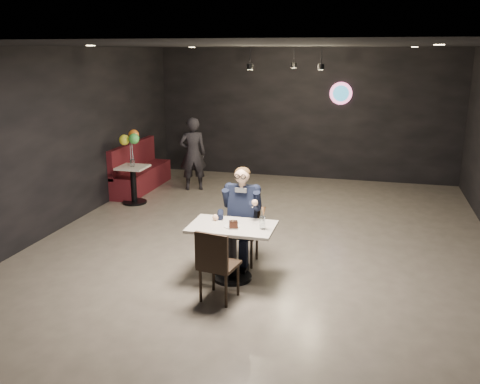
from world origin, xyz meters
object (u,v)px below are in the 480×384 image
(seated_man, at_px, (243,215))
(side_table, at_px, (134,186))
(chair_far, at_px, (243,232))
(balloon_vase, at_px, (132,163))
(chair_near, at_px, (219,264))
(booth_bench, at_px, (141,167))
(sundae_glass, at_px, (262,223))
(main_table, at_px, (232,252))
(passerby, at_px, (193,154))

(seated_man, xyz_separation_m, side_table, (-2.81, 2.31, -0.38))
(chair_far, bearing_deg, balloon_vase, 140.61)
(chair_near, xyz_separation_m, balloon_vase, (-2.81, 3.44, 0.36))
(booth_bench, bearing_deg, sundae_glass, -47.84)
(main_table, relative_size, chair_near, 1.20)
(sundae_glass, bearing_deg, booth_bench, 132.16)
(seated_man, bearing_deg, main_table, -90.00)
(seated_man, bearing_deg, side_table, 140.61)
(chair_far, bearing_deg, main_table, -90.00)
(chair_near, bearing_deg, balloon_vase, 138.93)
(main_table, height_order, passerby, passerby)
(chair_far, distance_m, side_table, 3.64)
(main_table, xyz_separation_m, side_table, (-2.81, 2.86, -0.03))
(booth_bench, distance_m, balloon_vase, 1.09)
(booth_bench, relative_size, side_table, 2.99)
(chair_near, relative_size, seated_man, 0.64)
(sundae_glass, relative_size, side_table, 0.24)
(passerby, bearing_deg, booth_bench, -10.96)
(chair_far, xyz_separation_m, side_table, (-2.81, 2.31, -0.12))
(main_table, bearing_deg, balloon_vase, 134.52)
(seated_man, height_order, side_table, seated_man)
(chair_near, xyz_separation_m, sundae_glass, (0.41, 0.55, 0.37))
(seated_man, bearing_deg, chair_near, -90.00)
(main_table, xyz_separation_m, balloon_vase, (-2.81, 2.86, 0.44))
(main_table, relative_size, balloon_vase, 7.91)
(main_table, height_order, booth_bench, booth_bench)
(side_table, relative_size, balloon_vase, 4.90)
(chair_far, bearing_deg, chair_near, -90.00)
(booth_bench, bearing_deg, balloon_vase, -73.30)
(main_table, height_order, side_table, main_table)
(side_table, bearing_deg, passerby, 57.99)
(seated_man, distance_m, side_table, 3.66)
(booth_bench, bearing_deg, chair_far, -46.76)
(side_table, xyz_separation_m, passerby, (0.79, 1.27, 0.45))
(sundae_glass, bearing_deg, passerby, 120.27)
(sundae_glass, relative_size, booth_bench, 0.08)
(chair_far, relative_size, balloon_vase, 6.62)
(main_table, bearing_deg, side_table, 134.52)
(chair_near, distance_m, balloon_vase, 4.46)
(balloon_vase, xyz_separation_m, passerby, (0.79, 1.27, -0.03))
(chair_near, height_order, side_table, chair_near)
(passerby, bearing_deg, chair_far, 94.67)
(sundae_glass, distance_m, booth_bench, 5.25)
(chair_near, bearing_deg, side_table, 138.93)
(side_table, bearing_deg, booth_bench, 106.70)
(main_table, xyz_separation_m, chair_near, (0.00, -0.58, 0.09))
(booth_bench, height_order, balloon_vase, booth_bench)
(sundae_glass, xyz_separation_m, booth_bench, (-3.52, 3.88, -0.32))
(main_table, distance_m, sundae_glass, 0.61)
(balloon_vase, bearing_deg, chair_near, -50.76)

